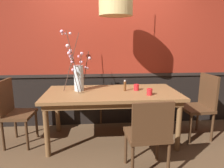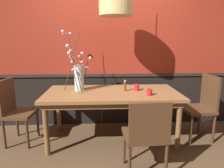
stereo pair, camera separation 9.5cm
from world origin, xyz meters
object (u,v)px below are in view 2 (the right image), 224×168
(chair_far_side_left, at_px, (94,92))
(pendant_lamp, at_px, (116,5))
(chair_near_side_right, at_px, (146,133))
(condiment_bottle, at_px, (125,86))
(chair_head_west_end, at_px, (15,108))
(chair_far_side_right, at_px, (126,91))
(candle_holder_nearer_center, at_px, (137,87))
(dining_table, at_px, (112,97))
(chair_head_east_end, at_px, (202,104))
(vase_with_blossoms, at_px, (79,75))
(candle_holder_nearer_edge, at_px, (149,92))

(chair_far_side_left, bearing_deg, pendant_lamp, -67.26)
(chair_near_side_right, xyz_separation_m, condiment_bottle, (-0.14, 0.88, 0.33))
(chair_head_west_end, xyz_separation_m, pendant_lamp, (1.46, 0.03, 1.43))
(chair_far_side_right, relative_size, candle_holder_nearer_center, 10.74)
(condiment_bottle, bearing_deg, dining_table, -170.14)
(dining_table, distance_m, chair_far_side_left, 0.95)
(pendant_lamp, bearing_deg, condiment_bottle, -0.09)
(chair_near_side_right, xyz_separation_m, chair_head_east_end, (1.04, 0.85, 0.04))
(condiment_bottle, bearing_deg, chair_far_side_left, 120.19)
(chair_far_side_right, distance_m, candle_holder_nearer_center, 0.88)
(chair_head_east_end, bearing_deg, candle_holder_nearer_center, 177.50)
(vase_with_blossoms, bearing_deg, candle_holder_nearer_center, -3.69)
(chair_far_side_left, bearing_deg, chair_far_side_right, -0.04)
(chair_far_side_left, bearing_deg, chair_head_west_end, -141.18)
(vase_with_blossoms, bearing_deg, chair_far_side_right, 44.44)
(chair_head_east_end, height_order, chair_far_side_left, chair_head_east_end)
(chair_head_east_end, distance_m, candle_holder_nearer_center, 1.03)
(chair_head_west_end, bearing_deg, candle_holder_nearer_center, 1.62)
(chair_head_east_end, bearing_deg, chair_near_side_right, -140.63)
(dining_table, bearing_deg, candle_holder_nearer_edge, -24.66)
(chair_near_side_right, distance_m, chair_head_east_end, 1.35)
(chair_head_east_end, height_order, candle_holder_nearer_edge, chair_head_east_end)
(candle_holder_nearer_center, height_order, candle_holder_nearer_edge, candle_holder_nearer_center)
(chair_head_west_end, relative_size, vase_with_blossoms, 1.08)
(dining_table, distance_m, candle_holder_nearer_edge, 0.56)
(candle_holder_nearer_center, bearing_deg, pendant_lamp, -176.98)
(vase_with_blossoms, height_order, pendant_lamp, pendant_lamp)
(chair_far_side_right, height_order, chair_near_side_right, chair_far_side_right)
(condiment_bottle, bearing_deg, chair_far_side_right, 82.21)
(chair_head_west_end, bearing_deg, chair_head_east_end, 0.14)
(dining_table, xyz_separation_m, chair_far_side_right, (0.31, 0.89, -0.13))
(chair_head_west_end, height_order, vase_with_blossoms, vase_with_blossoms)
(dining_table, xyz_separation_m, chair_head_east_end, (1.37, 0.01, -0.13))
(dining_table, xyz_separation_m, condiment_bottle, (0.19, 0.03, 0.16))
(chair_far_side_right, bearing_deg, condiment_bottle, -97.79)
(chair_near_side_right, relative_size, candle_holder_nearer_edge, 9.91)
(chair_far_side_left, xyz_separation_m, candle_holder_nearer_edge, (0.80, -1.12, 0.27))
(chair_head_east_end, height_order, candle_holder_nearer_center, chair_head_east_end)
(chair_near_side_right, relative_size, vase_with_blossoms, 1.00)
(chair_far_side_right, bearing_deg, candle_holder_nearer_center, -85.98)
(dining_table, height_order, condiment_bottle, condiment_bottle)
(chair_head_west_end, bearing_deg, dining_table, -0.00)
(vase_with_blossoms, height_order, condiment_bottle, vase_with_blossoms)
(chair_near_side_right, bearing_deg, chair_head_west_end, 154.05)
(chair_head_west_end, xyz_separation_m, condiment_bottle, (1.60, 0.03, 0.30))
(condiment_bottle, bearing_deg, chair_head_east_end, -1.30)
(chair_far_side_right, relative_size, chair_head_west_end, 1.03)
(candle_holder_nearer_edge, distance_m, pendant_lamp, 1.26)
(chair_head_east_end, distance_m, chair_far_side_left, 1.89)
(candle_holder_nearer_edge, xyz_separation_m, pendant_lamp, (-0.44, 0.26, 1.16))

